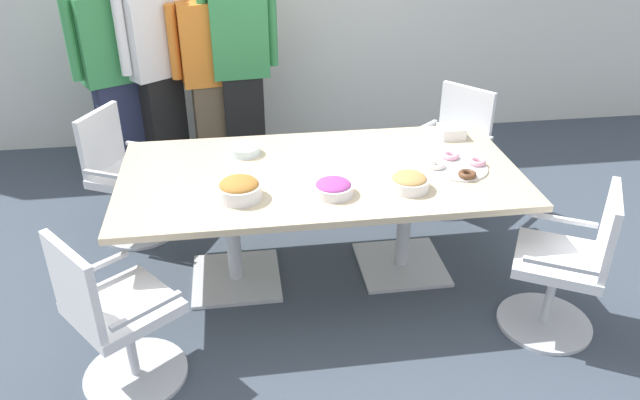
{
  "coord_description": "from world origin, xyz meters",
  "views": [
    {
      "loc": [
        -0.47,
        -3.31,
        2.41
      ],
      "look_at": [
        0.0,
        0.0,
        0.55
      ],
      "focal_mm": 34.64,
      "sensor_mm": 36.0,
      "label": 1
    }
  ],
  "objects": [
    {
      "name": "ground_plane",
      "position": [
        0.0,
        0.0,
        -0.01
      ],
      "size": [
        10.0,
        10.0,
        0.01
      ],
      "primitive_type": "cube",
      "color": "#3D4754"
    },
    {
      "name": "conference_table",
      "position": [
        0.0,
        0.0,
        0.63
      ],
      "size": [
        2.4,
        1.2,
        0.75
      ],
      "color": "#CCB793",
      "rests_on": "ground"
    },
    {
      "name": "office_chair_0",
      "position": [
        -1.14,
        -0.82,
        0.41
      ],
      "size": [
        0.76,
        0.76,
        0.91
      ],
      "rotation": [
        0.0,
        0.0,
        -0.92
      ],
      "color": "silver",
      "rests_on": "ground"
    },
    {
      "name": "office_chair_1",
      "position": [
        1.28,
        -0.72,
        0.41
      ],
      "size": [
        0.73,
        0.73,
        0.91
      ],
      "rotation": [
        0.0,
        0.0,
        1.06
      ],
      "color": "silver",
      "rests_on": "ground"
    },
    {
      "name": "office_chair_2",
      "position": [
        1.14,
        0.82,
        0.41
      ],
      "size": [
        0.76,
        0.76,
        0.91
      ],
      "rotation": [
        0.0,
        0.0,
        -4.02
      ],
      "color": "silver",
      "rests_on": "ground"
    },
    {
      "name": "office_chair_3",
      "position": [
        -1.28,
        0.72,
        0.41
      ],
      "size": [
        0.72,
        0.72,
        0.91
      ],
      "rotation": [
        0.0,
        0.0,
        -2.03
      ],
      "color": "silver",
      "rests_on": "ground"
    },
    {
      "name": "person_standing_0",
      "position": [
        -1.43,
        1.61,
        0.93
      ],
      "size": [
        0.58,
        0.4,
        1.78
      ],
      "rotation": [
        0.0,
        0.0,
        -2.65
      ],
      "color": "#232842",
      "rests_on": "ground"
    },
    {
      "name": "person_standing_1",
      "position": [
        -1.08,
        1.63,
        0.96
      ],
      "size": [
        0.54,
        0.44,
        1.83
      ],
      "rotation": [
        0.0,
        0.0,
        -2.51
      ],
      "color": "black",
      "rests_on": "ground"
    },
    {
      "name": "person_standing_2",
      "position": [
        -0.66,
        1.59,
        0.88
      ],
      "size": [
        0.61,
        0.29,
        1.7
      ],
      "rotation": [
        0.0,
        0.0,
        -2.98
      ],
      "color": "brown",
      "rests_on": "ground"
    },
    {
      "name": "person_standing_3",
      "position": [
        -0.42,
        1.56,
        0.96
      ],
      "size": [
        0.61,
        0.26,
        1.82
      ],
      "rotation": [
        0.0,
        0.0,
        -3.05
      ],
      "color": "black",
      "rests_on": "ground"
    },
    {
      "name": "snack_bowl_cookies",
      "position": [
        0.47,
        -0.3,
        0.8
      ],
      "size": [
        0.23,
        0.23,
        0.1
      ],
      "color": "white",
      "rests_on": "conference_table"
    },
    {
      "name": "snack_bowl_candy_mix",
      "position": [
        0.03,
        -0.3,
        0.79
      ],
      "size": [
        0.23,
        0.23,
        0.09
      ],
      "color": "white",
      "rests_on": "conference_table"
    },
    {
      "name": "snack_bowl_pretzels",
      "position": [
        -0.49,
        -0.27,
        0.81
      ],
      "size": [
        0.25,
        0.25,
        0.12
      ],
      "color": "white",
      "rests_on": "conference_table"
    },
    {
      "name": "donut_platter",
      "position": [
        0.83,
        -0.08,
        0.77
      ],
      "size": [
        0.37,
        0.37,
        0.04
      ],
      "color": "white",
      "rests_on": "conference_table"
    },
    {
      "name": "plate_stack",
      "position": [
        -0.44,
        0.31,
        0.78
      ],
      "size": [
        0.2,
        0.2,
        0.05
      ],
      "color": "white",
      "rests_on": "conference_table"
    },
    {
      "name": "napkin_pile",
      "position": [
        0.95,
        0.39,
        0.79
      ],
      "size": [
        0.16,
        0.16,
        0.08
      ],
      "primitive_type": "cube",
      "color": "white",
      "rests_on": "conference_table"
    }
  ]
}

